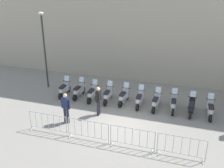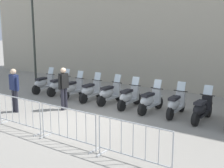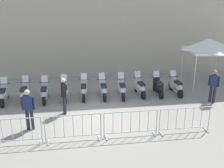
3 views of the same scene
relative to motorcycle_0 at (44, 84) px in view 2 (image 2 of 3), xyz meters
The scene contains 16 objects.
ground_plane 5.21m from the motorcycle_0, 22.75° to the right, with size 120.00×120.00×0.00m, color gray.
motorcycle_0 is the anchor object (origin of this frame).
motorcycle_1 1.02m from the motorcycle_0, ahead, with size 0.56×1.73×1.24m.
motorcycle_2 2.05m from the motorcycle_0, ahead, with size 0.57×1.73×1.24m.
motorcycle_3 3.07m from the motorcycle_0, ahead, with size 0.60×1.72×1.24m.
motorcycle_4 4.09m from the motorcycle_0, ahead, with size 0.56×1.72×1.24m.
motorcycle_5 5.12m from the motorcycle_0, ahead, with size 0.58×1.73×1.24m.
motorcycle_6 6.14m from the motorcycle_0, ahead, with size 0.56×1.72×1.24m.
motorcycle_7 7.17m from the motorcycle_0, ahead, with size 0.62×1.72×1.24m.
motorcycle_8 8.19m from the motorcycle_0, ahead, with size 0.56×1.72×1.24m.
barrier_segment_1 5.48m from the motorcycle_0, 45.46° to the right, with size 2.10×0.60×1.07m.
barrier_segment_2 7.09m from the motorcycle_0, 31.72° to the right, with size 2.10×0.60×1.07m.
barrier_segment_3 8.95m from the motorcycle_0, 23.34° to the right, with size 2.10×0.60×1.07m.
street_lamp 3.51m from the motorcycle_0, 155.00° to the left, with size 0.36×0.36×5.32m.
officer_mid_plaza 3.57m from the motorcycle_0, 55.37° to the right, with size 0.55×0.23×1.73m.
officer_by_barriers 3.60m from the motorcycle_0, 24.08° to the right, with size 0.24×0.55×1.73m.
Camera 2 is at (7.36, -7.03, 3.33)m, focal length 46.96 mm.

